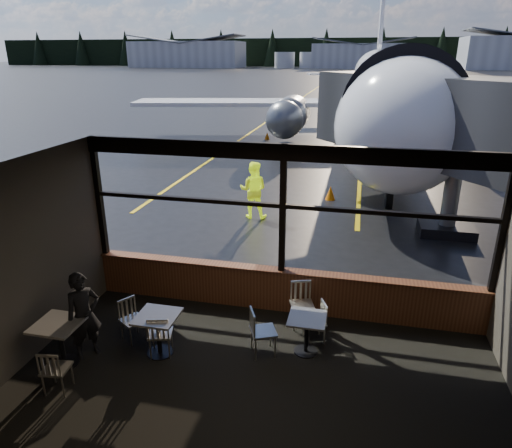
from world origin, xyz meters
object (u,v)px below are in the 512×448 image
(chair_near_w, at_px, (263,332))
(jet_bridge, at_px, (439,150))
(chair_mid_s, at_px, (160,334))
(cafe_table_near, at_px, (306,335))
(passenger, at_px, (84,316))
(cafe_table_mid, at_px, (159,335))
(chair_left_s, at_px, (56,369))
(chair_near_e, at_px, (314,322))
(cone_wing, at_px, (267,136))
(chair_near_n, at_px, (302,306))
(ground_crew, at_px, (253,190))
(airliner, at_px, (388,43))
(cone_nose, at_px, (330,193))
(cafe_table_left, at_px, (61,344))
(chair_mid_w, at_px, (133,321))

(chair_near_w, bearing_deg, jet_bridge, 128.05)
(chair_mid_s, bearing_deg, cafe_table_near, -1.10)
(cafe_table_near, height_order, passenger, passenger)
(cafe_table_mid, bearing_deg, chair_left_s, -133.01)
(chair_near_e, bearing_deg, cone_wing, -9.07)
(chair_near_w, xyz_separation_m, cone_wing, (-4.32, 21.72, -0.23))
(cafe_table_near, xyz_separation_m, cafe_table_mid, (-2.55, -0.61, 0.03))
(chair_near_n, height_order, ground_crew, ground_crew)
(airliner, bearing_deg, chair_mid_s, -101.30)
(chair_near_n, xyz_separation_m, chair_left_s, (-3.54, -2.68, -0.05))
(jet_bridge, distance_m, cone_nose, 4.65)
(chair_near_w, distance_m, cone_nose, 9.66)
(ground_crew, bearing_deg, chair_near_n, 108.45)
(chair_mid_s, bearing_deg, ground_crew, 75.39)
(jet_bridge, distance_m, passenger, 10.39)
(cafe_table_left, bearing_deg, cafe_table_mid, 23.42)
(cafe_table_mid, relative_size, chair_mid_w, 0.95)
(airliner, relative_size, jet_bridge, 3.24)
(chair_near_n, distance_m, ground_crew, 6.58)
(airliner, xyz_separation_m, ground_crew, (-4.37, -14.41, -4.73))
(airliner, relative_size, cafe_table_near, 51.45)
(ground_crew, bearing_deg, chair_near_w, 101.49)
(cafe_table_near, height_order, cone_nose, cafe_table_near)
(chair_near_n, relative_size, chair_mid_w, 1.11)
(airliner, distance_m, chair_near_n, 21.26)
(ground_crew, xyz_separation_m, cone_nose, (2.34, 2.51, -0.67))
(jet_bridge, xyz_separation_m, ground_crew, (-5.49, 0.08, -1.57))
(cafe_table_mid, distance_m, cone_nose, 10.31)
(cafe_table_left, height_order, chair_mid_w, cafe_table_left)
(airliner, xyz_separation_m, cone_wing, (-6.85, 0.17, -5.44))
(chair_near_n, height_order, cone_wing, chair_near_n)
(chair_near_n, bearing_deg, cone_wing, -94.73)
(chair_near_w, height_order, chair_left_s, chair_near_w)
(ground_crew, bearing_deg, cafe_table_near, 107.47)
(cone_nose, bearing_deg, cafe_table_mid, -102.98)
(airliner, bearing_deg, cone_wing, 178.33)
(chair_near_w, relative_size, chair_left_s, 1.12)
(chair_near_e, distance_m, chair_mid_w, 3.37)
(cafe_table_near, bearing_deg, jet_bridge, 66.99)
(airliner, distance_m, cafe_table_mid, 22.99)
(chair_near_e, bearing_deg, cafe_table_near, 143.07)
(cafe_table_mid, relative_size, chair_left_s, 0.97)
(cafe_table_left, bearing_deg, chair_near_n, 28.26)
(jet_bridge, relative_size, cafe_table_mid, 14.60)
(ground_crew, height_order, cone_wing, ground_crew)
(chair_mid_s, relative_size, chair_left_s, 1.04)
(airliner, height_order, cafe_table_near, airliner)
(cafe_table_left, bearing_deg, chair_left_s, -61.37)
(chair_left_s, height_order, cone_wing, chair_left_s)
(jet_bridge, bearing_deg, cone_nose, 140.54)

